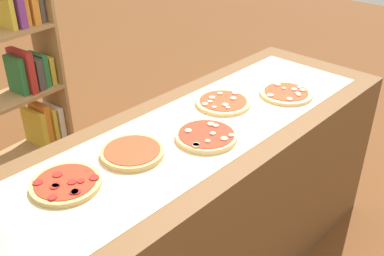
{
  "coord_description": "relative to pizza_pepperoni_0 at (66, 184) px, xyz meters",
  "views": [
    {
      "loc": [
        -1.2,
        -1.12,
        1.85
      ],
      "look_at": [
        0.0,
        0.0,
        0.9
      ],
      "focal_mm": 41.95,
      "sensor_mm": 36.0,
      "label": 1
    }
  ],
  "objects": [
    {
      "name": "parchment_paper",
      "position": [
        0.58,
        -0.07,
        -0.01
      ],
      "size": [
        1.97,
        0.53,
        0.0
      ],
      "primitive_type": "cube",
      "color": "beige",
      "rests_on": "counter"
    },
    {
      "name": "pizza_mushroom_3",
      "position": [
        0.87,
        0.0,
        -0.0
      ],
      "size": [
        0.26,
        0.26,
        0.03
      ],
      "color": "#E5C17F",
      "rests_on": "parchment_paper"
    },
    {
      "name": "bookshelf",
      "position": [
        0.31,
        1.08,
        -0.17
      ],
      "size": [
        0.9,
        0.34,
        1.49
      ],
      "color": "#A87A47",
      "rests_on": "ground_plane"
    },
    {
      "name": "pizza_mushroom_2",
      "position": [
        0.58,
        -0.15,
        0.0
      ],
      "size": [
        0.26,
        0.26,
        0.03
      ],
      "color": "#E5C17F",
      "rests_on": "parchment_paper"
    },
    {
      "name": "pizza_plain_1",
      "position": [
        0.29,
        -0.02,
        0.0
      ],
      "size": [
        0.25,
        0.25,
        0.02
      ],
      "color": "tan",
      "rests_on": "parchment_paper"
    },
    {
      "name": "counter",
      "position": [
        0.58,
        -0.07,
        -0.45
      ],
      "size": [
        2.25,
        0.72,
        0.88
      ],
      "primitive_type": "cube",
      "color": "brown",
      "rests_on": "ground_plane"
    },
    {
      "name": "pizza_pepperoni_0",
      "position": [
        0.0,
        0.0,
        0.0
      ],
      "size": [
        0.25,
        0.25,
        0.03
      ],
      "color": "tan",
      "rests_on": "parchment_paper"
    },
    {
      "name": "pizza_mushroom_4",
      "position": [
        1.16,
        -0.16,
        -0.0
      ],
      "size": [
        0.26,
        0.26,
        0.03
      ],
      "color": "#E5C17F",
      "rests_on": "parchment_paper"
    }
  ]
}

